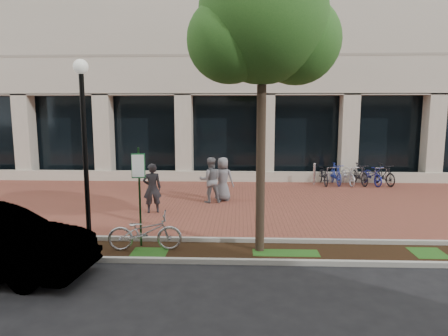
{
  "coord_description": "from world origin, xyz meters",
  "views": [
    {
      "loc": [
        0.76,
        -14.65,
        3.48
      ],
      "look_at": [
        0.19,
        -0.8,
        1.44
      ],
      "focal_mm": 32.0,
      "sensor_mm": 36.0,
      "label": 1
    }
  ],
  "objects_px": {
    "pedestrian_mid": "(210,180)",
    "bike_rack_cluster": "(353,175)",
    "parking_sign": "(139,185)",
    "street_tree": "(265,27)",
    "pedestrian_left": "(152,188)",
    "locked_bicycle": "(145,232)",
    "pedestrian_right": "(223,179)",
    "bollard": "(314,174)",
    "lamppost": "(85,144)"
  },
  "relations": [
    {
      "from": "pedestrian_right",
      "to": "bike_rack_cluster",
      "type": "height_order",
      "value": "pedestrian_right"
    },
    {
      "from": "pedestrian_left",
      "to": "pedestrian_mid",
      "type": "height_order",
      "value": "pedestrian_mid"
    },
    {
      "from": "pedestrian_right",
      "to": "bike_rack_cluster",
      "type": "xyz_separation_m",
      "value": [
        5.9,
        3.5,
        -0.36
      ]
    },
    {
      "from": "street_tree",
      "to": "pedestrian_left",
      "type": "height_order",
      "value": "street_tree"
    },
    {
      "from": "street_tree",
      "to": "bike_rack_cluster",
      "type": "distance_m",
      "value": 11.21
    },
    {
      "from": "street_tree",
      "to": "pedestrian_right",
      "type": "xyz_separation_m",
      "value": [
        -1.2,
        5.44,
        -4.51
      ]
    },
    {
      "from": "lamppost",
      "to": "bollard",
      "type": "height_order",
      "value": "lamppost"
    },
    {
      "from": "pedestrian_mid",
      "to": "bike_rack_cluster",
      "type": "bearing_deg",
      "value": -160.57
    },
    {
      "from": "lamppost",
      "to": "pedestrian_right",
      "type": "height_order",
      "value": "lamppost"
    },
    {
      "from": "bike_rack_cluster",
      "to": "locked_bicycle",
      "type": "bearing_deg",
      "value": -137.42
    },
    {
      "from": "parking_sign",
      "to": "bike_rack_cluster",
      "type": "relative_size",
      "value": 0.72
    },
    {
      "from": "pedestrian_left",
      "to": "bike_rack_cluster",
      "type": "xyz_separation_m",
      "value": [
        8.21,
        5.4,
        -0.37
      ]
    },
    {
      "from": "lamppost",
      "to": "parking_sign",
      "type": "bearing_deg",
      "value": 4.15
    },
    {
      "from": "pedestrian_left",
      "to": "pedestrian_mid",
      "type": "bearing_deg",
      "value": -156.22
    },
    {
      "from": "parking_sign",
      "to": "pedestrian_left",
      "type": "xyz_separation_m",
      "value": [
        -0.43,
        3.36,
        -0.76
      ]
    },
    {
      "from": "parking_sign",
      "to": "pedestrian_mid",
      "type": "xyz_separation_m",
      "value": [
        1.42,
        4.94,
        -0.75
      ]
    },
    {
      "from": "lamppost",
      "to": "pedestrian_left",
      "type": "height_order",
      "value": "lamppost"
    },
    {
      "from": "parking_sign",
      "to": "pedestrian_right",
      "type": "relative_size",
      "value": 1.51
    },
    {
      "from": "lamppost",
      "to": "pedestrian_mid",
      "type": "relative_size",
      "value": 2.72
    },
    {
      "from": "locked_bicycle",
      "to": "bike_rack_cluster",
      "type": "relative_size",
      "value": 0.52
    },
    {
      "from": "locked_bicycle",
      "to": "bollard",
      "type": "relative_size",
      "value": 1.74
    },
    {
      "from": "parking_sign",
      "to": "pedestrian_mid",
      "type": "distance_m",
      "value": 5.19
    },
    {
      "from": "pedestrian_mid",
      "to": "bollard",
      "type": "relative_size",
      "value": 1.64
    },
    {
      "from": "pedestrian_left",
      "to": "bollard",
      "type": "bearing_deg",
      "value": -157.47
    },
    {
      "from": "bike_rack_cluster",
      "to": "parking_sign",
      "type": "bearing_deg",
      "value": -139.03
    },
    {
      "from": "pedestrian_left",
      "to": "pedestrian_right",
      "type": "height_order",
      "value": "pedestrian_left"
    },
    {
      "from": "pedestrian_right",
      "to": "pedestrian_left",
      "type": "bearing_deg",
      "value": 54.32
    },
    {
      "from": "pedestrian_right",
      "to": "bike_rack_cluster",
      "type": "bearing_deg",
      "value": -134.59
    },
    {
      "from": "locked_bicycle",
      "to": "pedestrian_mid",
      "type": "bearing_deg",
      "value": -19.24
    },
    {
      "from": "locked_bicycle",
      "to": "pedestrian_mid",
      "type": "height_order",
      "value": "pedestrian_mid"
    },
    {
      "from": "lamppost",
      "to": "bollard",
      "type": "relative_size",
      "value": 4.47
    },
    {
      "from": "street_tree",
      "to": "locked_bicycle",
      "type": "bearing_deg",
      "value": -177.72
    },
    {
      "from": "lamppost",
      "to": "bike_rack_cluster",
      "type": "height_order",
      "value": "lamppost"
    },
    {
      "from": "locked_bicycle",
      "to": "pedestrian_left",
      "type": "relative_size",
      "value": 1.07
    },
    {
      "from": "street_tree",
      "to": "locked_bicycle",
      "type": "xyz_separation_m",
      "value": [
        -2.89,
        -0.12,
        -4.87
      ]
    },
    {
      "from": "pedestrian_mid",
      "to": "bollard",
      "type": "xyz_separation_m",
      "value": [
        4.54,
        3.65,
        -0.33
      ]
    },
    {
      "from": "locked_bicycle",
      "to": "bollard",
      "type": "xyz_separation_m",
      "value": [
        5.78,
        8.88,
        0.05
      ]
    },
    {
      "from": "bollard",
      "to": "parking_sign",
      "type": "bearing_deg",
      "value": -124.78
    },
    {
      "from": "lamppost",
      "to": "pedestrian_left",
      "type": "bearing_deg",
      "value": 75.82
    },
    {
      "from": "locked_bicycle",
      "to": "bike_rack_cluster",
      "type": "distance_m",
      "value": 11.82
    },
    {
      "from": "parking_sign",
      "to": "pedestrian_left",
      "type": "height_order",
      "value": "parking_sign"
    },
    {
      "from": "lamppost",
      "to": "locked_bicycle",
      "type": "relative_size",
      "value": 2.56
    },
    {
      "from": "bollard",
      "to": "pedestrian_mid",
      "type": "bearing_deg",
      "value": -141.26
    },
    {
      "from": "parking_sign",
      "to": "bike_rack_cluster",
      "type": "distance_m",
      "value": 11.77
    },
    {
      "from": "locked_bicycle",
      "to": "pedestrian_right",
      "type": "relative_size",
      "value": 1.08
    },
    {
      "from": "parking_sign",
      "to": "street_tree",
      "type": "relative_size",
      "value": 0.36
    },
    {
      "from": "lamppost",
      "to": "pedestrian_mid",
      "type": "xyz_separation_m",
      "value": [
        2.72,
        5.03,
        -1.77
      ]
    },
    {
      "from": "pedestrian_left",
      "to": "pedestrian_mid",
      "type": "xyz_separation_m",
      "value": [
        1.85,
        1.58,
        0.01
      ]
    },
    {
      "from": "bike_rack_cluster",
      "to": "pedestrian_left",
      "type": "bearing_deg",
      "value": -154.09
    },
    {
      "from": "pedestrian_right",
      "to": "lamppost",
      "type": "bearing_deg",
      "value": 74.09
    }
  ]
}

